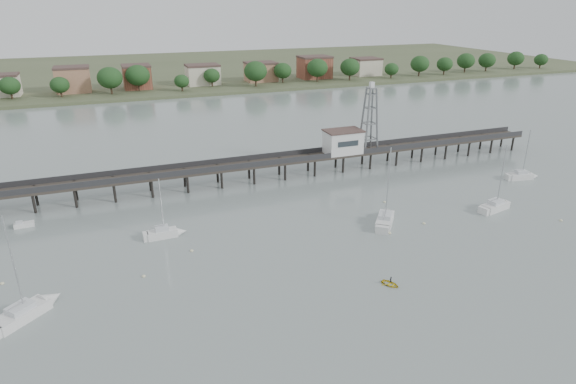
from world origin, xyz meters
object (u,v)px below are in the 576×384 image
Objects in this scene: sailboat_c at (386,217)px; yellow_dinghy at (390,285)px; lattice_tower at (370,120)px; sailboat_b at (168,233)px; sailboat_e at (524,176)px; white_tender at (24,225)px; sailboat_a at (33,308)px; sailboat_d at (499,205)px; pier at (235,166)px.

sailboat_c is 20.92m from yellow_dinghy.
lattice_tower is at bearing 15.21° from sailboat_c.
sailboat_c is 1.36× the size of sailboat_b.
yellow_dinghy is at bearing -45.94° from sailboat_b.
lattice_tower reaches higher than yellow_dinghy.
sailboat_e is at bearing -35.16° from lattice_tower.
sailboat_e is at bearing -0.74° from yellow_dinghy.
sailboat_a is at bearing -85.18° from white_tender.
sailboat_b is at bearing 157.21° from sailboat_d.
sailboat_c is 4.48× the size of white_tender.
sailboat_e is (39.49, 7.84, 0.02)m from sailboat_c.
sailboat_e is at bearing -40.54° from sailboat_c.
lattice_tower is 4.80× the size of white_tender.
white_tender is (-39.56, -7.62, -3.42)m from pier.
sailboat_e is (59.33, -19.60, -3.14)m from pier.
lattice_tower is 31.60m from sailboat_c.
sailboat_e is 3.57× the size of white_tender.
lattice_tower is 76.38m from sailboat_a.
white_tender is (-71.06, -7.62, -10.72)m from lattice_tower.
white_tender is (-4.15, 27.69, -0.26)m from sailboat_a.
sailboat_b reaches higher than pier.
yellow_dinghy is at bearing -54.98° from sailboat_a.
yellow_dinghy is at bearing -41.47° from white_tender.
lattice_tower is 1.07× the size of sailboat_c.
lattice_tower is at bearing 96.71° from sailboat_d.
sailboat_c reaches higher than sailboat_b.
white_tender is 1.26× the size of yellow_dinghy.
yellow_dinghy is at bearing -78.29° from pier.
sailboat_e reaches higher than sailboat_b.
sailboat_d reaches higher than white_tender.
sailboat_d is 4.06× the size of white_tender.
sailboat_a is 4.47× the size of white_tender.
sailboat_c is 37.52m from sailboat_b.
white_tender is at bearing 109.78° from sailboat_c.
pier is 62.56m from sailboat_e.
pier is at bearing -180.00° from lattice_tower.
yellow_dinghy is (-32.92, -15.31, -0.64)m from sailboat_d.
pier is 46.44× the size of white_tender.
sailboat_b is (-48.46, -20.09, -10.44)m from lattice_tower.
yellow_dinghy is (49.02, -37.98, -0.38)m from white_tender.
lattice_tower is 1.46× the size of sailboat_b.
lattice_tower is 1.18× the size of sailboat_d.
yellow_dinghy is (9.45, -45.60, -3.79)m from pier.
sailboat_b is at bearing -157.48° from lattice_tower.
lattice_tower is at bearing -14.25° from sailboat_a.
white_tender is at bearing 113.96° from yellow_dinghy.
sailboat_b is (-16.96, -20.09, -3.14)m from pier.
sailboat_e is (16.95, 10.68, 0.01)m from sailboat_d.
sailboat_d is at bearing -70.25° from lattice_tower.
white_tender is at bearing 151.49° from sailboat_d.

